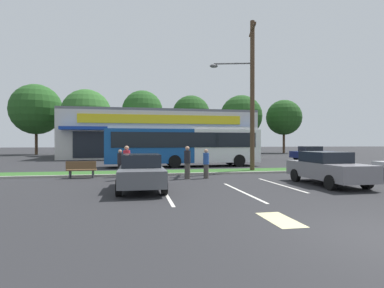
# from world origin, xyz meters

# --- Properties ---
(grass_median) EXTENTS (56.00, 2.20, 0.12)m
(grass_median) POSITION_xyz_m (0.00, 14.00, 0.06)
(grass_median) COLOR #2D5B23
(grass_median) RESTS_ON ground_plane
(curb_lip) EXTENTS (56.00, 0.24, 0.12)m
(curb_lip) POSITION_xyz_m (0.00, 12.78, 0.06)
(curb_lip) COLOR #99968C
(curb_lip) RESTS_ON ground_plane
(parking_stripe_0) EXTENTS (0.12, 4.80, 0.01)m
(parking_stripe_0) POSITION_xyz_m (-4.12, 6.20, 0.00)
(parking_stripe_0) COLOR silver
(parking_stripe_0) RESTS_ON ground_plane
(parking_stripe_1) EXTENTS (0.12, 4.80, 0.01)m
(parking_stripe_1) POSITION_xyz_m (-1.05, 6.13, 0.00)
(parking_stripe_1) COLOR silver
(parking_stripe_1) RESTS_ON ground_plane
(parking_stripe_2) EXTENTS (0.12, 4.80, 0.01)m
(parking_stripe_2) POSITION_xyz_m (1.40, 7.73, 0.00)
(parking_stripe_2) COLOR silver
(parking_stripe_2) RESTS_ON ground_plane
(lot_arrow) EXTENTS (0.70, 1.60, 0.01)m
(lot_arrow) POSITION_xyz_m (-1.61, 1.83, 0.00)
(lot_arrow) COLOR beige
(lot_arrow) RESTS_ON ground_plane
(storefront_building) EXTENTS (23.93, 13.70, 6.05)m
(storefront_building) POSITION_xyz_m (-2.15, 36.18, 3.03)
(storefront_building) COLOR beige
(storefront_building) RESTS_ON ground_plane
(tree_far_left) EXTENTS (8.05, 8.05, 11.32)m
(tree_far_left) POSITION_xyz_m (-20.98, 46.61, 7.29)
(tree_far_left) COLOR #473323
(tree_far_left) RESTS_ON ground_plane
(tree_left) EXTENTS (7.43, 7.43, 10.05)m
(tree_left) POSITION_xyz_m (-12.64, 42.42, 6.32)
(tree_left) COLOR #473323
(tree_left) RESTS_ON ground_plane
(tree_mid_left) EXTENTS (6.70, 6.70, 10.61)m
(tree_mid_left) POSITION_xyz_m (-4.15, 45.20, 7.24)
(tree_mid_left) COLOR #473323
(tree_mid_left) RESTS_ON ground_plane
(tree_mid) EXTENTS (6.40, 6.40, 9.92)m
(tree_mid) POSITION_xyz_m (3.97, 44.55, 6.71)
(tree_mid) COLOR #473323
(tree_mid) RESTS_ON ground_plane
(tree_mid_right) EXTENTS (7.21, 7.21, 10.10)m
(tree_mid_right) POSITION_xyz_m (12.63, 43.84, 6.49)
(tree_mid_right) COLOR #473323
(tree_mid_right) RESTS_ON ground_plane
(tree_right) EXTENTS (6.51, 6.51, 9.88)m
(tree_right) POSITION_xyz_m (21.84, 46.22, 6.61)
(tree_right) COLOR #473323
(tree_right) RESTS_ON ground_plane
(utility_pole) EXTENTS (3.16, 2.36, 10.18)m
(utility_pole) POSITION_xyz_m (2.33, 13.79, 5.44)
(utility_pole) COLOR #4C3826
(utility_pole) RESTS_ON ground_plane
(city_bus) EXTENTS (12.63, 2.90, 3.25)m
(city_bus) POSITION_xyz_m (-1.35, 19.09, 1.77)
(city_bus) COLOR #144793
(city_bus) RESTS_ON ground_plane
(bus_stop_bench) EXTENTS (1.60, 0.45, 0.95)m
(bus_stop_bench) POSITION_xyz_m (-8.24, 12.17, 0.50)
(bus_stop_bench) COLOR brown
(bus_stop_bench) RESTS_ON ground_plane
(car_0) EXTENTS (1.91, 4.27, 1.49)m
(car_0) POSITION_xyz_m (-5.04, 7.43, 0.76)
(car_0) COLOR #515459
(car_0) RESTS_ON ground_plane
(car_1) EXTENTS (4.43, 1.99, 1.56)m
(car_1) POSITION_xyz_m (13.63, 24.35, 0.79)
(car_1) COLOR navy
(car_1) RESTS_ON ground_plane
(car_2) EXTENTS (1.93, 4.50, 1.55)m
(car_2) POSITION_xyz_m (3.56, 7.26, 0.79)
(car_2) COLOR slate
(car_2) RESTS_ON ground_plane
(pedestrian_near_bench) EXTENTS (0.36, 0.36, 1.79)m
(pedestrian_near_bench) POSITION_xyz_m (-2.50, 10.74, 0.90)
(pedestrian_near_bench) COLOR #47423D
(pedestrian_near_bench) RESTS_ON ground_plane
(pedestrian_by_pole) EXTENTS (0.33, 0.33, 1.62)m
(pedestrian_by_pole) POSITION_xyz_m (-1.44, 10.78, 0.81)
(pedestrian_by_pole) COLOR #47423D
(pedestrian_by_pole) RESTS_ON ground_plane
(pedestrian_mid) EXTENTS (0.37, 0.37, 1.81)m
(pedestrian_mid) POSITION_xyz_m (-5.74, 10.92, 0.91)
(pedestrian_mid) COLOR #726651
(pedestrian_mid) RESTS_ON ground_plane
(pedestrian_far) EXTENTS (0.32, 0.32, 1.58)m
(pedestrian_far) POSITION_xyz_m (-6.15, 12.33, 0.79)
(pedestrian_far) COLOR black
(pedestrian_far) RESTS_ON ground_plane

